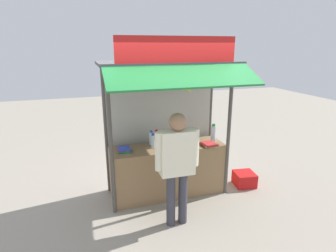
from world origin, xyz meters
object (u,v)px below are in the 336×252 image
water_bottle_far_left (190,137)px  water_bottle_front_right (173,135)px  water_bottle_far_right (213,133)px  magazine_stack_center (181,145)px  magazine_stack_mid_right (209,145)px  water_bottle_mid_left (153,141)px  plastic_crate (244,179)px  water_bottle_back_right (151,138)px  banana_bunch_leftmost (188,86)px  water_bottle_right (157,138)px  vendor_person (177,160)px  banana_bunch_rightmost (120,88)px  magazine_stack_front_left (124,150)px

water_bottle_far_left → water_bottle_front_right: bearing=149.8°
water_bottle_front_right → water_bottle_far_right: bearing=-11.1°
magazine_stack_center → magazine_stack_mid_right: 0.48m
water_bottle_mid_left → water_bottle_far_left: bearing=-2.0°
water_bottle_far_left → plastic_crate: bearing=-9.1°
water_bottle_back_right → banana_bunch_leftmost: size_ratio=0.86×
water_bottle_far_left → plastic_crate: 1.35m
water_bottle_mid_left → magazine_stack_center: water_bottle_mid_left is taller
water_bottle_back_right → water_bottle_right: (0.08, -0.06, 0.01)m
water_bottle_far_right → water_bottle_far_left: water_bottle_far_right is taller
water_bottle_far_left → plastic_crate: (1.03, -0.16, -0.86)m
water_bottle_mid_left → vendor_person: vendor_person is taller
water_bottle_back_right → magazine_stack_mid_right: bearing=-23.1°
water_bottle_far_left → magazine_stack_center: size_ratio=0.85×
banana_bunch_leftmost → water_bottle_mid_left: bearing=136.9°
water_bottle_front_right → plastic_crate: (1.28, -0.31, -0.87)m
water_bottle_mid_left → water_bottle_far_right: 1.08m
magazine_stack_center → magazine_stack_mid_right: size_ratio=1.06×
vendor_person → water_bottle_right: bearing=92.9°
water_bottle_back_right → banana_bunch_rightmost: 1.23m
water_bottle_mid_left → plastic_crate: size_ratio=0.68×
magazine_stack_center → vendor_person: 0.82m
water_bottle_front_right → banana_bunch_leftmost: banana_bunch_leftmost is taller
water_bottle_back_right → banana_bunch_rightmost: (-0.56, -0.56, 0.95)m
magazine_stack_mid_right → magazine_stack_front_left: bearing=170.9°
water_bottle_mid_left → water_bottle_right: size_ratio=0.90×
water_bottle_front_right → water_bottle_far_left: bearing=-30.2°
water_bottle_far_right → water_bottle_far_left: bearing=-178.6°
plastic_crate → banana_bunch_rightmost: bearing=-174.3°
water_bottle_far_left → banana_bunch_rightmost: bearing=-162.0°
water_bottle_right → magazine_stack_center: (0.35, -0.21, -0.09)m
water_bottle_mid_left → magazine_stack_front_left: water_bottle_mid_left is taller
magazine_stack_front_left → water_bottle_right: bearing=10.3°
water_bottle_far_left → magazine_stack_center: bearing=-155.1°
water_bottle_right → plastic_crate: bearing=-10.2°
water_bottle_back_right → water_bottle_right: size_ratio=0.92×
plastic_crate → water_bottle_far_left: bearing=170.9°
water_bottle_back_right → magazine_stack_mid_right: size_ratio=0.82×
water_bottle_far_left → banana_bunch_leftmost: bearing=-117.6°
magazine_stack_mid_right → banana_bunch_leftmost: size_ratio=1.05×
water_bottle_right → vendor_person: 0.96m
water_bottle_right → banana_bunch_leftmost: (0.34, -0.50, 0.92)m
plastic_crate → magazine_stack_front_left: bearing=175.2°
water_bottle_back_right → magazine_stack_center: size_ratio=0.78×
water_bottle_mid_left → magazine_stack_front_left: (-0.48, -0.01, -0.09)m
plastic_crate → water_bottle_right: bearing=169.8°
banana_bunch_leftmost → plastic_crate: (1.23, 0.22, -1.78)m
water_bottle_front_right → water_bottle_far_left: (0.25, -0.15, -0.01)m
water_bottle_right → magazine_stack_front_left: water_bottle_right is taller
water_bottle_far_right → vendor_person: size_ratio=0.19×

